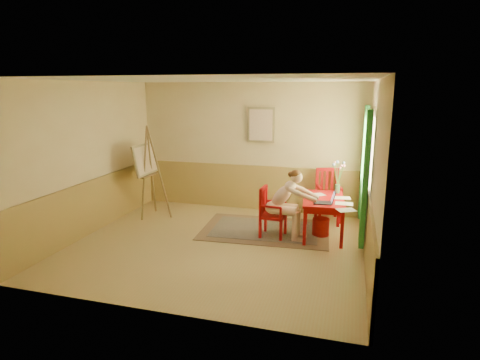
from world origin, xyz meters
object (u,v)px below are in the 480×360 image
(figure, at_px, (286,201))
(easel, at_px, (147,163))
(table, at_px, (323,203))
(chair_back, at_px, (328,195))
(laptop, at_px, (326,201))
(chair_left, at_px, (271,212))

(figure, bearing_deg, easel, 169.92)
(table, bearing_deg, chair_back, 88.74)
(chair_back, height_order, laptop, chair_back)
(figure, xyz_separation_m, easel, (-3.03, 0.54, 0.44))
(table, xyz_separation_m, chair_back, (0.02, 1.00, -0.10))
(chair_left, relative_size, laptop, 2.36)
(chair_left, bearing_deg, table, 18.37)
(table, height_order, easel, easel)
(table, height_order, chair_back, chair_back)
(laptop, bearing_deg, chair_left, 178.20)
(chair_back, distance_m, figure, 1.49)
(chair_left, bearing_deg, laptop, -1.80)
(figure, bearing_deg, laptop, -0.18)
(figure, xyz_separation_m, laptop, (0.69, -0.00, 0.06))
(easel, bearing_deg, figure, -10.08)
(table, height_order, chair_left, chair_left)
(chair_left, distance_m, chair_back, 1.60)
(table, relative_size, figure, 0.98)
(laptop, xyz_separation_m, easel, (-3.72, 0.54, 0.38))
(laptop, distance_m, easel, 3.78)
(chair_back, distance_m, easel, 3.81)
(figure, bearing_deg, chair_back, 63.92)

